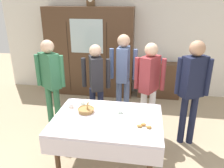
{
  "coord_description": "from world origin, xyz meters",
  "views": [
    {
      "loc": [
        0.49,
        -2.86,
        2.33
      ],
      "look_at": [
        0.0,
        0.2,
        1.12
      ],
      "focal_mm": 35.87,
      "sensor_mm": 36.0,
      "label": 1
    }
  ],
  "objects_px": {
    "tea_cup_back_edge": "(71,106)",
    "dining_table": "(107,126)",
    "person_beside_shelf": "(96,79)",
    "person_behind_table_right": "(51,77)",
    "book_stack": "(160,61)",
    "tea_cup_far_right": "(82,103)",
    "tea_cup_near_left": "(119,111)",
    "spoon_near_right": "(98,131)",
    "person_by_cabinet": "(149,80)",
    "wall_cabinet": "(90,52)",
    "mantel_clock": "(91,1)",
    "person_near_right_end": "(123,70)",
    "pastry_plate": "(144,128)",
    "bread_basket": "(86,110)",
    "bookshelf_low": "(159,80)",
    "person_behind_table_left": "(192,84)",
    "spoon_mid_right": "(122,125)"
  },
  "relations": [
    {
      "from": "mantel_clock",
      "to": "book_stack",
      "type": "distance_m",
      "value": 2.12
    },
    {
      "from": "book_stack",
      "to": "tea_cup_far_right",
      "type": "bearing_deg",
      "value": -119.23
    },
    {
      "from": "bread_basket",
      "to": "tea_cup_near_left",
      "type": "bearing_deg",
      "value": 5.79
    },
    {
      "from": "mantel_clock",
      "to": "person_behind_table_right",
      "type": "bearing_deg",
      "value": -100.72
    },
    {
      "from": "tea_cup_back_edge",
      "to": "book_stack",
      "type": "bearing_deg",
      "value": 59.45
    },
    {
      "from": "wall_cabinet",
      "to": "person_near_right_end",
      "type": "xyz_separation_m",
      "value": [
        0.96,
        -1.23,
        -0.02
      ]
    },
    {
      "from": "mantel_clock",
      "to": "person_near_right_end",
      "type": "xyz_separation_m",
      "value": [
        0.89,
        -1.23,
        -1.2
      ]
    },
    {
      "from": "dining_table",
      "to": "tea_cup_near_left",
      "type": "xyz_separation_m",
      "value": [
        0.14,
        0.21,
        0.13
      ]
    },
    {
      "from": "mantel_clock",
      "to": "person_beside_shelf",
      "type": "distance_m",
      "value": 2.07
    },
    {
      "from": "bookshelf_low",
      "to": "person_behind_table_right",
      "type": "xyz_separation_m",
      "value": [
        -1.97,
        -1.79,
        0.59
      ]
    },
    {
      "from": "person_behind_table_left",
      "to": "person_by_cabinet",
      "type": "height_order",
      "value": "person_behind_table_left"
    },
    {
      "from": "wall_cabinet",
      "to": "book_stack",
      "type": "height_order",
      "value": "wall_cabinet"
    },
    {
      "from": "bread_basket",
      "to": "spoon_mid_right",
      "type": "relative_size",
      "value": 2.02
    },
    {
      "from": "dining_table",
      "to": "person_behind_table_left",
      "type": "xyz_separation_m",
      "value": [
        1.21,
        0.77,
        0.41
      ]
    },
    {
      "from": "mantel_clock",
      "to": "person_behind_table_right",
      "type": "height_order",
      "value": "mantel_clock"
    },
    {
      "from": "person_near_right_end",
      "to": "tea_cup_near_left",
      "type": "bearing_deg",
      "value": -85.99
    },
    {
      "from": "tea_cup_back_edge",
      "to": "person_behind_table_right",
      "type": "distance_m",
      "value": 0.84
    },
    {
      "from": "dining_table",
      "to": "wall_cabinet",
      "type": "xyz_separation_m",
      "value": [
        -0.9,
        2.59,
        0.4
      ]
    },
    {
      "from": "tea_cup_near_left",
      "to": "spoon_near_right",
      "type": "height_order",
      "value": "tea_cup_near_left"
    },
    {
      "from": "mantel_clock",
      "to": "person_near_right_end",
      "type": "relative_size",
      "value": 0.14
    },
    {
      "from": "tea_cup_back_edge",
      "to": "dining_table",
      "type": "bearing_deg",
      "value": -23.27
    },
    {
      "from": "pastry_plate",
      "to": "wall_cabinet",
      "type": "bearing_deg",
      "value": 117.13
    },
    {
      "from": "spoon_near_right",
      "to": "person_behind_table_right",
      "type": "height_order",
      "value": "person_behind_table_right"
    },
    {
      "from": "person_behind_table_left",
      "to": "person_behind_table_right",
      "type": "bearing_deg",
      "value": 178.08
    },
    {
      "from": "bookshelf_low",
      "to": "mantel_clock",
      "type": "bearing_deg",
      "value": -178.21
    },
    {
      "from": "book_stack",
      "to": "person_near_right_end",
      "type": "height_order",
      "value": "person_near_right_end"
    },
    {
      "from": "person_behind_table_left",
      "to": "person_by_cabinet",
      "type": "distance_m",
      "value": 0.7
    },
    {
      "from": "person_behind_table_left",
      "to": "tea_cup_back_edge",
      "type": "bearing_deg",
      "value": -164.2
    },
    {
      "from": "book_stack",
      "to": "pastry_plate",
      "type": "bearing_deg",
      "value": -96.11
    },
    {
      "from": "wall_cabinet",
      "to": "mantel_clock",
      "type": "xyz_separation_m",
      "value": [
        0.07,
        -0.0,
        1.19
      ]
    },
    {
      "from": "book_stack",
      "to": "tea_cup_back_edge",
      "type": "relative_size",
      "value": 1.79
    },
    {
      "from": "wall_cabinet",
      "to": "person_by_cabinet",
      "type": "relative_size",
      "value": 1.3
    },
    {
      "from": "person_behind_table_left",
      "to": "person_behind_table_right",
      "type": "height_order",
      "value": "person_behind_table_left"
    },
    {
      "from": "bread_basket",
      "to": "person_near_right_end",
      "type": "bearing_deg",
      "value": 71.53
    },
    {
      "from": "book_stack",
      "to": "tea_cup_back_edge",
      "type": "bearing_deg",
      "value": -120.55
    },
    {
      "from": "spoon_near_right",
      "to": "person_by_cabinet",
      "type": "distance_m",
      "value": 1.46
    },
    {
      "from": "wall_cabinet",
      "to": "tea_cup_near_left",
      "type": "relative_size",
      "value": 16.42
    },
    {
      "from": "tea_cup_far_right",
      "to": "person_behind_table_left",
      "type": "distance_m",
      "value": 1.74
    },
    {
      "from": "bookshelf_low",
      "to": "tea_cup_back_edge",
      "type": "height_order",
      "value": "bookshelf_low"
    },
    {
      "from": "person_beside_shelf",
      "to": "mantel_clock",
      "type": "bearing_deg",
      "value": 105.98
    },
    {
      "from": "bookshelf_low",
      "to": "person_behind_table_left",
      "type": "relative_size",
      "value": 0.57
    },
    {
      "from": "pastry_plate",
      "to": "person_behind_table_left",
      "type": "xyz_separation_m",
      "value": [
        0.71,
        0.93,
        0.29
      ]
    },
    {
      "from": "dining_table",
      "to": "person_beside_shelf",
      "type": "height_order",
      "value": "person_beside_shelf"
    },
    {
      "from": "mantel_clock",
      "to": "tea_cup_back_edge",
      "type": "distance_m",
      "value": 2.76
    },
    {
      "from": "dining_table",
      "to": "spoon_near_right",
      "type": "distance_m",
      "value": 0.32
    },
    {
      "from": "person_beside_shelf",
      "to": "person_behind_table_right",
      "type": "relative_size",
      "value": 0.95
    },
    {
      "from": "tea_cup_back_edge",
      "to": "tea_cup_far_right",
      "type": "distance_m",
      "value": 0.19
    },
    {
      "from": "spoon_mid_right",
      "to": "person_beside_shelf",
      "type": "bearing_deg",
      "value": 117.75
    },
    {
      "from": "tea_cup_near_left",
      "to": "pastry_plate",
      "type": "distance_m",
      "value": 0.51
    },
    {
      "from": "spoon_near_right",
      "to": "person_near_right_end",
      "type": "xyz_separation_m",
      "value": [
        0.12,
        1.65,
        0.27
      ]
    }
  ]
}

